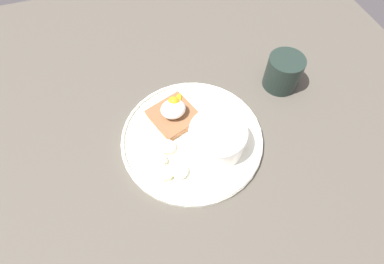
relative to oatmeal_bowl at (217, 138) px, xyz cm
name	(u,v)px	position (x,y,z in cm)	size (l,w,h in cm)	color
ground_plane	(192,142)	(-4.08, 3.34, -4.87)	(120.00, 120.00, 2.00)	#4C463D
plate	(192,138)	(-4.08, 3.34, -3.08)	(29.02, 29.02, 1.60)	white
oatmeal_bowl	(217,138)	(0.00, 0.00, 0.00)	(11.23, 11.23, 5.60)	white
toast_slice	(174,116)	(-6.23, 9.10, -2.00)	(11.39, 11.39, 1.56)	brown
poached_egg	(173,108)	(-6.12, 9.30, 0.44)	(5.54, 7.21, 3.78)	white
banana_slice_front	(160,161)	(-11.78, -0.24, -2.24)	(3.58, 3.50, 1.49)	beige
banana_slice_left	(165,174)	(-11.50, -3.07, -2.17)	(3.84, 3.82, 1.46)	beige
banana_slice_back	(168,147)	(-9.53, 2.19, -2.12)	(4.26, 4.27, 1.75)	#FAE6C0
banana_slice_right	(180,171)	(-8.83, -3.54, -2.09)	(3.84, 3.97, 1.84)	#F2ECC2
coffee_mug	(283,72)	(20.13, 11.34, 0.13)	(7.96, 7.96, 7.80)	#1D2B25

